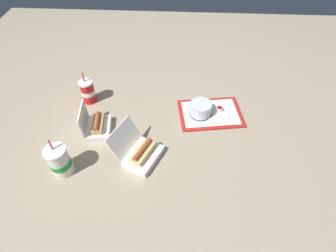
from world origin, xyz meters
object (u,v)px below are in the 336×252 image
object	(u,v)px
food_tray	(210,113)
clamshell_hotdog_back	(97,126)
ketchup_cup	(220,109)
soda_cup_front	(60,161)
plastic_fork	(215,121)
soda_cup_corner	(88,92)
clamshell_hotdog_corner	(141,153)
cake_container	(201,109)

from	to	relation	value
food_tray	clamshell_hotdog_back	bearing A→B (deg)	14.94
ketchup_cup	soda_cup_front	world-z (taller)	soda_cup_front
ketchup_cup	plastic_fork	size ratio (longest dim) A/B	0.36
food_tray	soda_cup_front	world-z (taller)	soda_cup_front
plastic_fork	soda_cup_front	distance (m)	0.86
plastic_fork	soda_cup_corner	bearing A→B (deg)	-31.51
clamshell_hotdog_back	soda_cup_front	distance (m)	0.30
ketchup_cup	clamshell_hotdog_corner	xyz separation A→B (m)	(0.43, 0.36, 0.01)
food_tray	ketchup_cup	size ratio (longest dim) A/B	10.12
food_tray	soda_cup_corner	bearing A→B (deg)	-6.04
soda_cup_front	soda_cup_corner	bearing A→B (deg)	-89.51
plastic_fork	clamshell_hotdog_back	xyz separation A→B (m)	(0.67, 0.10, 0.03)
cake_container	clamshell_hotdog_corner	distance (m)	0.46
cake_container	plastic_fork	world-z (taller)	cake_container
ketchup_cup	food_tray	bearing A→B (deg)	20.59
cake_container	plastic_fork	xyz separation A→B (m)	(-0.09, 0.06, -0.04)
clamshell_hotdog_back	plastic_fork	bearing A→B (deg)	-171.42
cake_container	soda_cup_front	size ratio (longest dim) A/B	0.57
soda_cup_corner	food_tray	bearing A→B (deg)	173.96
food_tray	soda_cup_corner	world-z (taller)	soda_cup_corner
food_tray	cake_container	size ratio (longest dim) A/B	3.14
food_tray	clamshell_hotdog_back	xyz separation A→B (m)	(0.64, 0.17, 0.03)
clamshell_hotdog_back	soda_cup_corner	distance (m)	0.28
soda_cup_corner	cake_container	bearing A→B (deg)	172.38
clamshell_hotdog_corner	soda_cup_corner	bearing A→B (deg)	-48.25
clamshell_hotdog_back	cake_container	bearing A→B (deg)	-164.70
plastic_fork	soda_cup_corner	xyz separation A→B (m)	(0.78, -0.15, 0.06)
food_tray	soda_cup_corner	xyz separation A→B (m)	(0.75, -0.08, 0.07)
food_tray	clamshell_hotdog_back	world-z (taller)	clamshell_hotdog_back
clamshell_hotdog_back	clamshell_hotdog_corner	bearing A→B (deg)	147.34
clamshell_hotdog_corner	clamshell_hotdog_back	xyz separation A→B (m)	(0.27, -0.17, 0.00)
ketchup_cup	clamshell_hotdog_corner	world-z (taller)	clamshell_hotdog_corner
clamshell_hotdog_corner	soda_cup_front	xyz separation A→B (m)	(0.37, 0.10, 0.04)
ketchup_cup	clamshell_hotdog_corner	size ratio (longest dim) A/B	0.14
plastic_fork	soda_cup_front	bearing A→B (deg)	5.27
cake_container	ketchup_cup	xyz separation A→B (m)	(-0.12, -0.03, -0.02)
cake_container	plastic_fork	size ratio (longest dim) A/B	1.17
clamshell_hotdog_corner	plastic_fork	bearing A→B (deg)	-145.65
clamshell_hotdog_back	soda_cup_corner	world-z (taller)	soda_cup_corner
ketchup_cup	clamshell_hotdog_back	distance (m)	0.72
ketchup_cup	clamshell_hotdog_back	xyz separation A→B (m)	(0.70, 0.19, 0.01)
food_tray	ketchup_cup	xyz separation A→B (m)	(-0.05, -0.02, 0.02)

